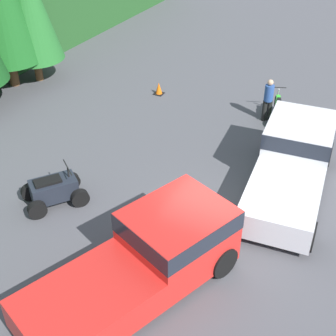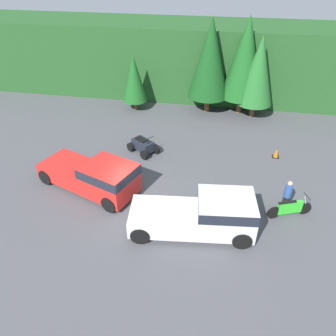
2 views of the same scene
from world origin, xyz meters
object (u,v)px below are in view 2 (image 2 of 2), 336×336
(pickup_truck_red, at_px, (96,175))
(pickup_truck_second, at_px, (205,214))
(quad_atv, at_px, (143,146))
(rider_person, at_px, (287,195))
(traffic_cone, at_px, (276,154))
(dirt_bike, at_px, (290,208))

(pickup_truck_red, distance_m, pickup_truck_second, 6.22)
(pickup_truck_second, height_order, quad_atv, pickup_truck_second)
(pickup_truck_red, bearing_deg, rider_person, 21.53)
(quad_atv, height_order, traffic_cone, quad_atv)
(pickup_truck_red, height_order, pickup_truck_second, same)
(pickup_truck_red, height_order, rider_person, pickup_truck_red)
(rider_person, relative_size, traffic_cone, 3.23)
(pickup_truck_second, distance_m, dirt_bike, 4.38)
(pickup_truck_second, xyz_separation_m, traffic_cone, (3.90, 7.13, -0.74))
(pickup_truck_second, xyz_separation_m, dirt_bike, (4.01, 1.68, -0.52))
(dirt_bike, height_order, rider_person, rider_person)
(pickup_truck_red, bearing_deg, dirt_bike, 19.10)
(pickup_truck_red, xyz_separation_m, rider_person, (9.75, 0.14, -0.03))
(pickup_truck_second, distance_m, rider_person, 4.38)
(rider_person, bearing_deg, pickup_truck_red, 147.61)
(pickup_truck_red, relative_size, dirt_bike, 2.74)
(pickup_truck_second, xyz_separation_m, quad_atv, (-4.43, 6.25, -0.52))
(traffic_cone, bearing_deg, pickup_truck_red, -152.15)
(pickup_truck_second, distance_m, traffic_cone, 8.16)
(pickup_truck_second, bearing_deg, quad_atv, 118.95)
(dirt_bike, relative_size, traffic_cone, 3.99)
(pickup_truck_red, xyz_separation_m, quad_atv, (1.47, 4.30, -0.52))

